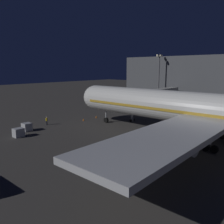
# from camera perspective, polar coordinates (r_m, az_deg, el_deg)

# --- Properties ---
(ground_plane) EXTENTS (320.00, 320.00, 0.00)m
(ground_plane) POSITION_cam_1_polar(r_m,az_deg,el_deg) (46.70, 13.80, -5.52)
(ground_plane) COLOR #383533
(airliner_at_gate) EXTENTS (57.55, 64.81, 17.87)m
(airliner_at_gate) POSITION_cam_1_polar(r_m,az_deg,el_deg) (42.26, 24.87, -0.10)
(airliner_at_gate) COLOR silver
(airliner_at_gate) RESTS_ON ground_plane
(jet_bridge) EXTENTS (23.90, 3.40, 7.26)m
(jet_bridge) POSITION_cam_1_polar(r_m,az_deg,el_deg) (62.72, 9.10, 4.05)
(jet_bridge) COLOR #9E9E99
(jet_bridge) RESTS_ON ground_plane
(apron_floodlight_mast) EXTENTS (2.90, 0.50, 16.70)m
(apron_floodlight_mast) POSITION_cam_1_polar(r_m,az_deg,el_deg) (75.92, 11.17, 8.16)
(apron_floodlight_mast) COLOR #59595E
(apron_floodlight_mast) RESTS_ON ground_plane
(baggage_container_near_belt) EXTENTS (1.61, 1.68, 1.62)m
(baggage_container_near_belt) POSITION_cam_1_polar(r_m,az_deg,el_deg) (51.56, -19.80, -3.40)
(baggage_container_near_belt) COLOR #B7BABF
(baggage_container_near_belt) RESTS_ON ground_plane
(baggage_container_far_row) EXTENTS (1.79, 1.54, 1.64)m
(baggage_container_far_row) POSITION_cam_1_polar(r_m,az_deg,el_deg) (47.67, -21.57, -4.62)
(baggage_container_far_row) COLOR #B7BABF
(baggage_container_far_row) RESTS_ON ground_plane
(ground_crew_by_belt_loader) EXTENTS (0.40, 0.40, 1.87)m
(ground_crew_by_belt_loader) POSITION_cam_1_polar(r_m,az_deg,el_deg) (55.40, -15.44, -1.97)
(ground_crew_by_belt_loader) COLOR black
(ground_crew_by_belt_loader) RESTS_ON ground_plane
(traffic_cone_nose_port) EXTENTS (0.36, 0.36, 0.55)m
(traffic_cone_nose_port) POSITION_cam_1_polar(r_m,az_deg,el_deg) (61.22, -3.82, -1.16)
(traffic_cone_nose_port) COLOR orange
(traffic_cone_nose_port) RESTS_ON ground_plane
(traffic_cone_nose_starboard) EXTENTS (0.36, 0.36, 0.55)m
(traffic_cone_nose_starboard) POSITION_cam_1_polar(r_m,az_deg,el_deg) (58.28, -6.89, -1.82)
(traffic_cone_nose_starboard) COLOR orange
(traffic_cone_nose_starboard) RESTS_ON ground_plane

